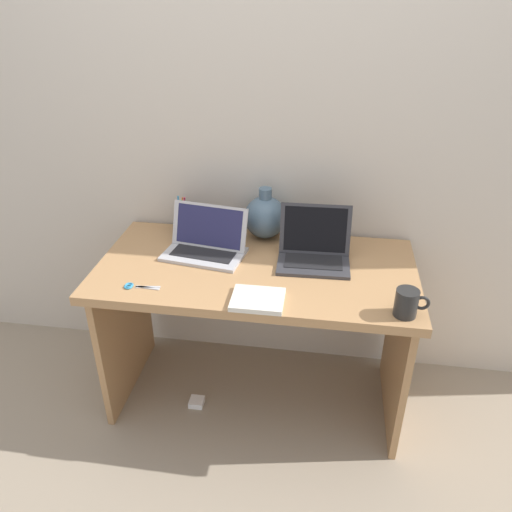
{
  "coord_description": "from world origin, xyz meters",
  "views": [
    {
      "loc": [
        0.28,
        -1.85,
        1.86
      ],
      "look_at": [
        0.0,
        0.0,
        0.81
      ],
      "focal_mm": 35.19,
      "sensor_mm": 36.0,
      "label": 1
    }
  ],
  "objects": [
    {
      "name": "ground_plane",
      "position": [
        0.0,
        0.0,
        0.0
      ],
      "size": [
        6.0,
        6.0,
        0.0
      ],
      "primitive_type": "plane",
      "color": "gray"
    },
    {
      "name": "back_wall",
      "position": [
        0.0,
        0.39,
        1.2
      ],
      "size": [
        4.4,
        0.04,
        2.4
      ],
      "primitive_type": "cube",
      "color": "beige",
      "rests_on": "ground"
    },
    {
      "name": "coffee_mug",
      "position": [
        0.6,
        -0.27,
        0.81
      ],
      "size": [
        0.13,
        0.09,
        0.11
      ],
      "color": "black",
      "rests_on": "desk"
    },
    {
      "name": "green_vase",
      "position": [
        0.0,
        0.29,
        0.86
      ],
      "size": [
        0.2,
        0.2,
        0.25
      ],
      "color": "slate",
      "rests_on": "desk"
    },
    {
      "name": "laptop_left",
      "position": [
        -0.24,
        0.09,
        0.81
      ],
      "size": [
        0.38,
        0.27,
        0.21
      ],
      "color": "#B2B2B7",
      "rests_on": "desk"
    },
    {
      "name": "power_brick",
      "position": [
        -0.28,
        -0.11,
        0.01
      ],
      "size": [
        0.07,
        0.07,
        0.03
      ],
      "primitive_type": "cube",
      "color": "white",
      "rests_on": "ground"
    },
    {
      "name": "desk",
      "position": [
        0.0,
        0.0,
        0.59
      ],
      "size": [
        1.38,
        0.7,
        0.76
      ],
      "color": "#AD7F51",
      "rests_on": "ground"
    },
    {
      "name": "notebook_stack",
      "position": [
        0.05,
        -0.27,
        0.77
      ],
      "size": [
        0.2,
        0.17,
        0.02
      ],
      "primitive_type": "cube",
      "rotation": [
        0.0,
        0.0,
        0.01
      ],
      "color": "silver",
      "rests_on": "desk"
    },
    {
      "name": "pen_cup",
      "position": [
        -0.4,
        0.29,
        0.82
      ],
      "size": [
        0.08,
        0.08,
        0.18
      ],
      "color": "black",
      "rests_on": "desk"
    },
    {
      "name": "scissors",
      "position": [
        -0.46,
        -0.24,
        0.76
      ],
      "size": [
        0.15,
        0.05,
        0.01
      ],
      "color": "#B7B7BC",
      "rests_on": "desk"
    },
    {
      "name": "laptop_right",
      "position": [
        0.24,
        0.1,
        0.82
      ],
      "size": [
        0.32,
        0.25,
        0.23
      ],
      "color": "#333338",
      "rests_on": "desk"
    }
  ]
}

